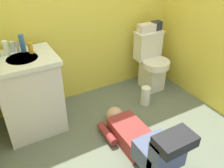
% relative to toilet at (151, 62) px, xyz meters
% --- Properties ---
extents(ground_plane, '(2.85, 3.09, 0.04)m').
position_rel_toilet_xyz_m(ground_plane, '(-0.82, -0.77, -0.39)').
color(ground_plane, '#5E6757').
extents(toilet, '(0.36, 0.46, 0.75)m').
position_rel_toilet_xyz_m(toilet, '(0.00, 0.00, 0.00)').
color(toilet, silver).
rests_on(toilet, ground_plane).
extents(vanity_cabinet, '(0.60, 0.52, 0.82)m').
position_rel_toilet_xyz_m(vanity_cabinet, '(-1.56, -0.07, 0.05)').
color(vanity_cabinet, silver).
rests_on(vanity_cabinet, ground_plane).
extents(faucet, '(0.02, 0.02, 0.10)m').
position_rel_toilet_xyz_m(faucet, '(-1.56, 0.07, 0.50)').
color(faucet, silver).
rests_on(faucet, vanity_cabinet).
extents(person_plumber, '(0.39, 1.06, 0.52)m').
position_rel_toilet_xyz_m(person_plumber, '(-0.80, -0.95, -0.19)').
color(person_plumber, maroon).
rests_on(person_plumber, ground_plane).
extents(tissue_box, '(0.22, 0.11, 0.10)m').
position_rel_toilet_xyz_m(tissue_box, '(-0.05, 0.09, 0.43)').
color(tissue_box, silver).
rests_on(tissue_box, toilet).
extents(toiletry_bag, '(0.12, 0.09, 0.11)m').
position_rel_toilet_xyz_m(toiletry_bag, '(0.10, 0.09, 0.44)').
color(toiletry_bag, '#26262D').
rests_on(toiletry_bag, toilet).
extents(bottle_white, '(0.05, 0.05, 0.14)m').
position_rel_toilet_xyz_m(bottle_white, '(-1.67, 0.04, 0.52)').
color(bottle_white, white).
rests_on(bottle_white, vanity_cabinet).
extents(bottle_clear, '(0.04, 0.04, 0.10)m').
position_rel_toilet_xyz_m(bottle_clear, '(-1.60, 0.09, 0.50)').
color(bottle_clear, silver).
rests_on(bottle_clear, vanity_cabinet).
extents(bottle_blue, '(0.05, 0.05, 0.17)m').
position_rel_toilet_xyz_m(bottle_blue, '(-1.52, 0.05, 0.54)').
color(bottle_blue, '#3A69BB').
rests_on(bottle_blue, vanity_cabinet).
extents(bottle_amber, '(0.05, 0.05, 0.10)m').
position_rel_toilet_xyz_m(bottle_amber, '(-1.46, -0.02, 0.50)').
color(bottle_amber, gold).
rests_on(bottle_amber, vanity_cabinet).
extents(paper_towel_roll, '(0.11, 0.11, 0.24)m').
position_rel_toilet_xyz_m(paper_towel_roll, '(-0.30, -0.32, -0.25)').
color(paper_towel_roll, white).
rests_on(paper_towel_roll, ground_plane).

